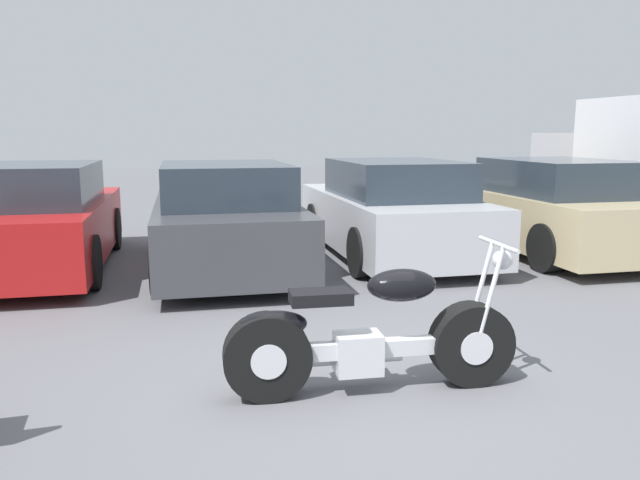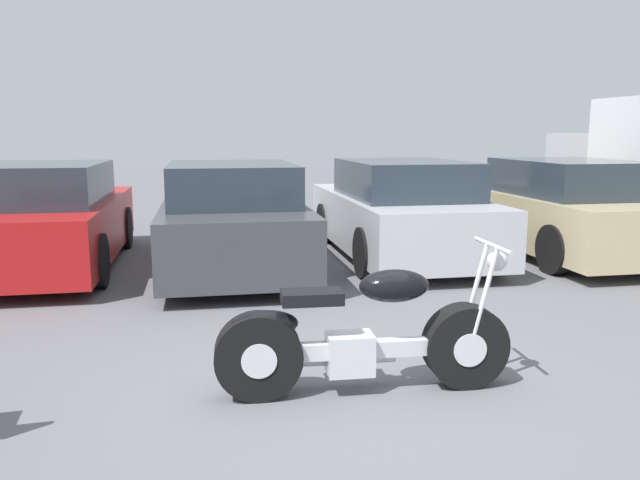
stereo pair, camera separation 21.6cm
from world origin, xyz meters
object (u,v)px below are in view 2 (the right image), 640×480
parked_car_red (45,219)px  parked_car_dark_grey (232,219)px  parked_car_silver (399,212)px  parked_car_champagne (561,210)px  motorcycle (360,339)px

parked_car_red → parked_car_dark_grey: (2.57, -0.42, 0.00)m
parked_car_dark_grey → parked_car_silver: same height
parked_car_red → parked_car_champagne: 7.72m
parked_car_red → motorcycle: bearing=-56.5°
parked_car_dark_grey → parked_car_silver: 2.59m
motorcycle → parked_car_dark_grey: (-0.71, 4.53, 0.29)m
parked_car_dark_grey → motorcycle: bearing=-81.1°
motorcycle → parked_car_champagne: bearing=46.2°
parked_car_champagne → parked_car_silver: bearing=174.4°
parked_car_red → parked_car_silver: (5.14, -0.09, 0.00)m
parked_car_red → parked_car_silver: same height
parked_car_silver → parked_car_champagne: same height
parked_car_dark_grey → parked_car_champagne: size_ratio=1.00×
parked_car_champagne → parked_car_dark_grey: bearing=-179.1°
motorcycle → parked_car_red: parked_car_red is taller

